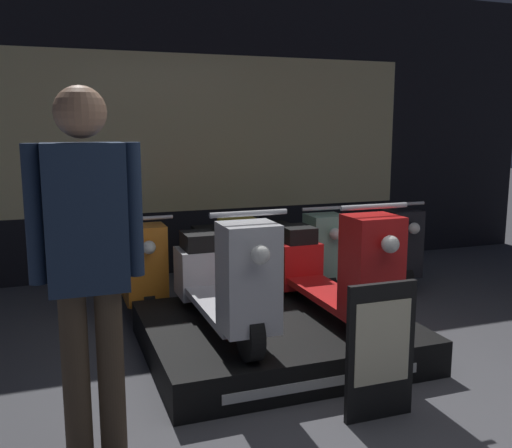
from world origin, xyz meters
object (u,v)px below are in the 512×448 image
scooter_backrow_2 (300,253)px  person_left_browsing (87,252)px  scooter_display_left (222,279)px  price_sign_board (381,351)px  scooter_backrow_0 (137,267)px  scooter_backrow_1 (222,259)px  scooter_backrow_3 (371,247)px  scooter_display_right (331,269)px

scooter_backrow_2 → person_left_browsing: person_left_browsing is taller
scooter_display_left → price_sign_board: scooter_display_left is taller
scooter_backrow_0 → price_sign_board: scooter_backrow_0 is taller
scooter_backrow_1 → scooter_backrow_3: bearing=0.0°
scooter_backrow_0 → price_sign_board: bearing=-69.5°
scooter_backrow_0 → scooter_backrow_3: 2.48m
scooter_backrow_1 → scooter_backrow_2: bearing=0.0°
scooter_backrow_3 → person_left_browsing: bearing=-140.8°
scooter_display_left → scooter_backrow_2: scooter_display_left is taller
scooter_backrow_2 → price_sign_board: 2.69m
scooter_backrow_3 → price_sign_board: 3.01m
scooter_display_left → scooter_display_right: 0.84m
scooter_display_left → person_left_browsing: (-0.93, -0.93, 0.46)m
scooter_display_right → scooter_backrow_0: bearing=127.7°
scooter_backrow_3 → price_sign_board: bearing=-120.1°
scooter_backrow_1 → scooter_display_left: bearing=-106.5°
price_sign_board → person_left_browsing: bearing=175.6°
scooter_backrow_0 → person_left_browsing: size_ratio=0.90×
scooter_backrow_0 → scooter_backrow_2: same height
scooter_backrow_0 → person_left_browsing: bearing=-102.7°
scooter_backrow_3 → scooter_backrow_2: bearing=180.0°
scooter_backrow_3 → scooter_backrow_0: bearing=180.0°
person_left_browsing → price_sign_board: (1.54, -0.12, -0.66)m
scooter_display_left → price_sign_board: 1.23m
scooter_display_left → scooter_backrow_2: 2.03m
scooter_display_right → scooter_backrow_2: 1.64m
scooter_display_right → person_left_browsing: size_ratio=0.90×
scooter_backrow_0 → person_left_browsing: 2.64m
scooter_backrow_1 → scooter_backrow_3: size_ratio=1.00×
scooter_backrow_2 → scooter_backrow_3: 0.83m
scooter_backrow_0 → scooter_backrow_2: 1.66m
person_left_browsing → price_sign_board: bearing=-4.4°
scooter_backrow_0 → scooter_backrow_1: 0.83m
scooter_display_left → scooter_backrow_3: bearing=36.3°
scooter_display_left → person_left_browsing: person_left_browsing is taller
scooter_backrow_0 → price_sign_board: size_ratio=2.06×
scooter_display_left → scooter_backrow_1: scooter_display_left is taller
scooter_backrow_0 → scooter_backrow_1: bearing=0.0°
person_left_browsing → price_sign_board: size_ratio=2.29×
scooter_backrow_1 → scooter_backrow_3: (1.66, 0.00, 0.00)m
scooter_backrow_0 → scooter_backrow_2: bearing=0.0°
scooter_backrow_1 → price_sign_board: 2.60m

